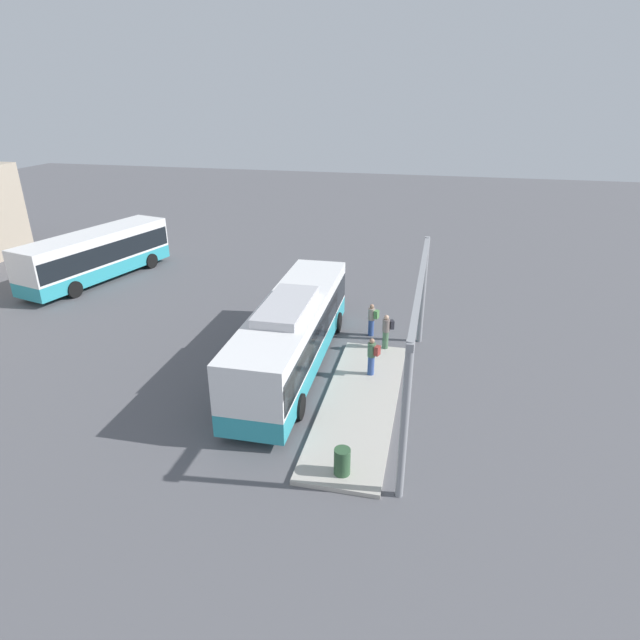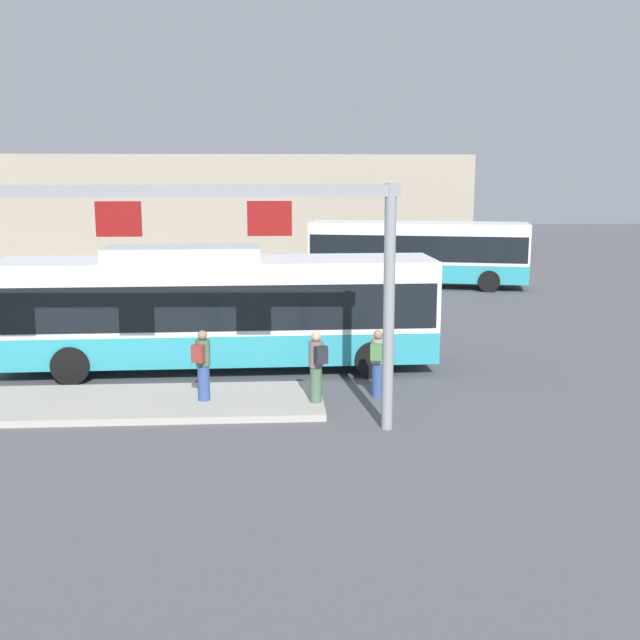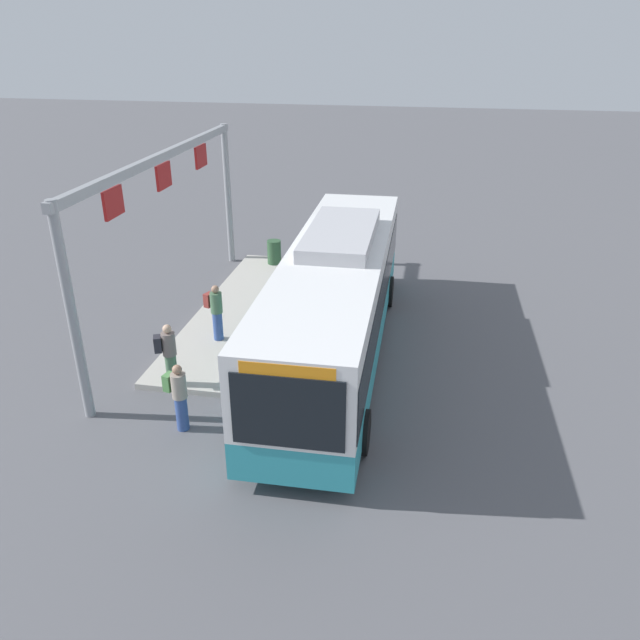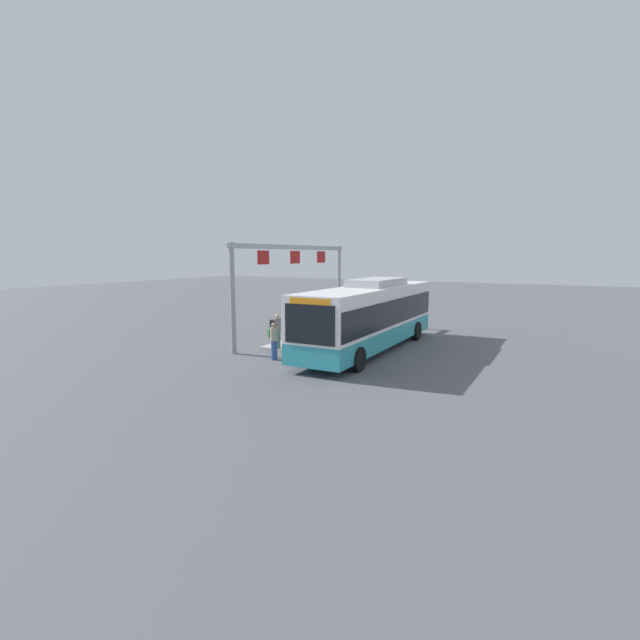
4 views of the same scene
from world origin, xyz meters
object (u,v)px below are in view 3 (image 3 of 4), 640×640
object	(u,v)px
bus_main	(336,297)
trash_bin	(274,252)
person_waiting_near	(168,353)
person_boarding	(179,395)
person_waiting_mid	(216,311)

from	to	relation	value
bus_main	trash_bin	world-z (taller)	bus_main
person_waiting_near	trash_bin	bearing A→B (deg)	64.56
person_boarding	person_waiting_near	xyz separation A→B (m)	(-1.54, -0.88, 0.16)
person_waiting_near	person_waiting_mid	bearing A→B (deg)	60.02
bus_main	person_waiting_near	world-z (taller)	bus_main
person_boarding	person_waiting_near	distance (m)	1.78
person_waiting_mid	bus_main	bearing A→B (deg)	17.46
bus_main	trash_bin	xyz separation A→B (m)	(-6.58, -3.42, -1.20)
trash_bin	person_waiting_near	bearing A→B (deg)	-2.22
person_waiting_mid	trash_bin	distance (m)	6.48
person_waiting_mid	person_waiting_near	bearing A→B (deg)	-77.28
bus_main	person_boarding	bearing A→B (deg)	-36.32
person_boarding	person_waiting_near	size ratio (longest dim) A/B	1.00
person_boarding	trash_bin	size ratio (longest dim) A/B	1.86
bus_main	person_boarding	size ratio (longest dim) A/B	7.18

